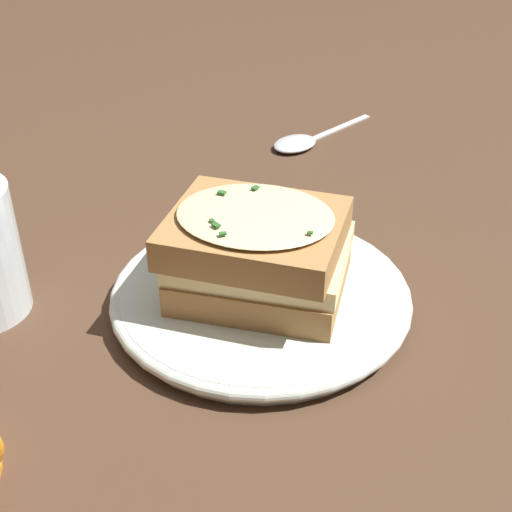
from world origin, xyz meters
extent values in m
plane|color=#473021|center=(0.00, 0.00, 0.00)|extent=(2.40, 2.40, 0.00)
cylinder|color=silver|center=(0.00, -0.01, 0.01)|extent=(0.22, 0.22, 0.02)
torus|color=silver|center=(0.00, -0.01, 0.01)|extent=(0.23, 0.23, 0.01)
cube|color=#A37542|center=(0.00, -0.01, 0.03)|extent=(0.16, 0.16, 0.02)
cube|color=#EFDB93|center=(0.00, -0.01, 0.05)|extent=(0.16, 0.16, 0.02)
cube|color=#A37542|center=(-0.01, -0.01, 0.07)|extent=(0.16, 0.16, 0.02)
ellipsoid|color=beige|center=(-0.01, -0.01, 0.09)|extent=(0.15, 0.14, 0.01)
cube|color=#2D6028|center=(0.02, -0.06, 0.09)|extent=(0.00, 0.00, 0.00)
cube|color=#2D6028|center=(-0.04, -0.02, 0.09)|extent=(0.01, 0.01, 0.00)
cube|color=#2D6028|center=(0.01, 0.02, 0.09)|extent=(0.01, 0.01, 0.00)
cube|color=#2D6028|center=(-0.02, 0.02, 0.09)|extent=(0.01, 0.01, 0.00)
cube|color=#2D6028|center=(-0.04, -0.03, 0.09)|extent=(0.01, 0.00, 0.00)
cube|color=#2D6028|center=(-0.04, -0.02, 0.09)|extent=(0.00, 0.00, 0.00)
cube|color=silver|center=(0.23, 0.27, 0.00)|extent=(0.10, 0.04, 0.00)
ellipsoid|color=silver|center=(0.15, 0.24, 0.01)|extent=(0.07, 0.06, 0.01)
camera|label=1|loc=(-0.18, -0.42, 0.34)|focal=50.00mm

